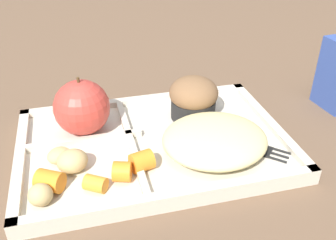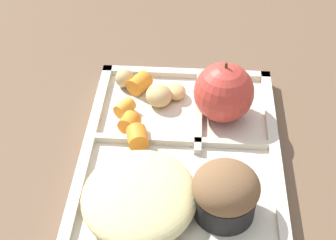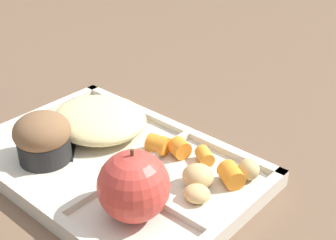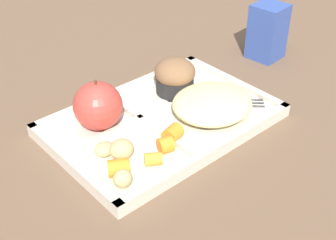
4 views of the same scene
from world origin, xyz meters
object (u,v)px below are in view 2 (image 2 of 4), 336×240
lunch_tray (180,164)px  green_apple (224,92)px  bran_muffin (225,193)px  plastic_fork (141,237)px

lunch_tray → green_apple: green_apple is taller
lunch_tray → bran_muffin: bran_muffin is taller
lunch_tray → bran_muffin: size_ratio=4.99×
lunch_tray → green_apple: size_ratio=4.26×
bran_muffin → lunch_tray: bearing=-145.5°
lunch_tray → bran_muffin: 0.09m
lunch_tray → plastic_fork: size_ratio=2.81×
bran_muffin → plastic_fork: size_ratio=0.56×
plastic_fork → lunch_tray: bearing=162.7°
plastic_fork → bran_muffin: bearing=115.2°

